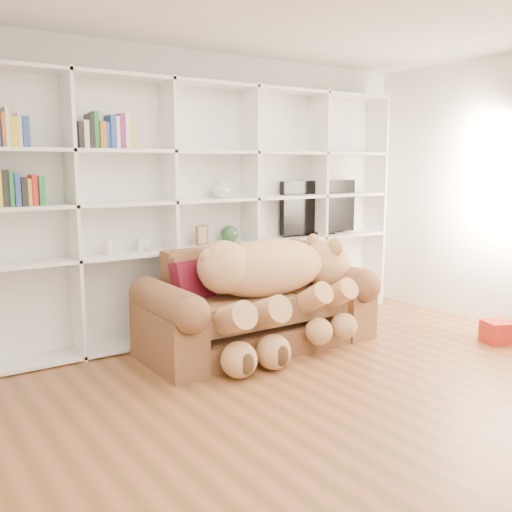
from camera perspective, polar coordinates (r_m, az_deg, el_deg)
floor at (r=4.00m, az=12.99°, el=-15.25°), size 5.00×5.00×0.00m
wall_back at (r=5.64m, az=-5.51°, el=6.22°), size 5.00×0.02×2.70m
bookshelf at (r=5.41m, az=-7.04°, el=5.59°), size 4.43×0.35×2.40m
sofa at (r=5.17m, az=0.08°, el=-5.40°), size 2.11×0.91×0.89m
teddy_bear at (r=5.00m, az=1.85°, el=-2.38°), size 1.74×0.91×1.01m
throw_pillow at (r=4.94m, az=-6.36°, el=-2.58°), size 0.41×0.28×0.39m
gift_box at (r=5.77m, az=23.06°, el=-7.00°), size 0.33×0.32×0.20m
tv at (r=6.33m, az=6.27°, el=4.78°), size 1.01×0.18×0.60m
picture_frame at (r=5.46m, az=-5.42°, el=2.11°), size 0.15×0.07×0.19m
green_vase at (r=5.61m, az=-2.67°, el=2.17°), size 0.18×0.18×0.18m
figurine_tall at (r=5.09m, az=-14.51°, el=0.92°), size 0.09×0.09×0.14m
figurine_short at (r=5.19m, az=-11.48°, el=1.07°), size 0.08×0.08×0.11m
snow_globe at (r=5.21m, az=-11.03°, el=1.12°), size 0.11×0.11×0.11m
shelf_vase at (r=5.53m, az=-3.50°, el=6.83°), size 0.25×0.25×0.19m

